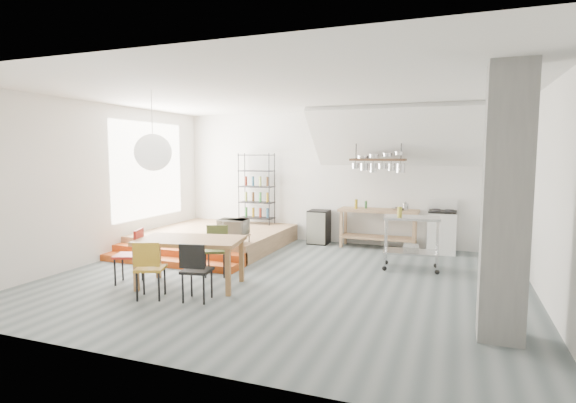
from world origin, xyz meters
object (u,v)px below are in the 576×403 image
at_px(stove, 442,231).
at_px(rolling_cart, 411,235).
at_px(mini_fridge, 319,227).
at_px(dining_table, 190,244).

relative_size(stove, rolling_cart, 1.10).
distance_m(stove, mini_fridge, 2.84).
relative_size(stove, mini_fridge, 1.44).
distance_m(dining_table, mini_fridge, 4.29).
relative_size(rolling_cart, mini_fridge, 1.30).
xyz_separation_m(dining_table, mini_fridge, (0.95, 4.17, -0.30)).
xyz_separation_m(stove, mini_fridge, (-2.84, 0.04, -0.07)).
height_order(dining_table, mini_fridge, mini_fridge).
bearing_deg(stove, mini_fridge, 179.11).
distance_m(stove, dining_table, 5.61).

